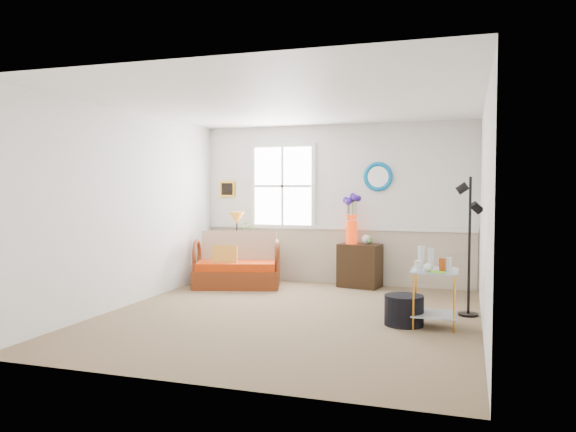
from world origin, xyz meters
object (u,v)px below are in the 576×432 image
(loveseat, at_px, (237,260))
(lamp_stand, at_px, (239,261))
(cabinet, at_px, (360,266))
(floor_lamp, at_px, (469,247))
(side_table, at_px, (434,298))
(ottoman, at_px, (404,310))

(loveseat, distance_m, lamp_stand, 0.57)
(cabinet, bearing_deg, lamp_stand, -168.20)
(floor_lamp, bearing_deg, side_table, -118.92)
(side_table, bearing_deg, lamp_stand, 146.51)
(lamp_stand, relative_size, side_table, 1.05)
(lamp_stand, distance_m, side_table, 3.99)
(cabinet, relative_size, ottoman, 1.53)
(lamp_stand, xyz_separation_m, cabinet, (2.05, 0.05, -0.00))
(lamp_stand, height_order, side_table, lamp_stand)
(cabinet, bearing_deg, loveseat, -152.16)
(loveseat, distance_m, floor_lamp, 3.65)
(lamp_stand, relative_size, floor_lamp, 0.40)
(side_table, distance_m, floor_lamp, 0.96)
(loveseat, bearing_deg, lamp_stand, 93.49)
(ottoman, bearing_deg, side_table, 3.36)
(cabinet, height_order, floor_lamp, floor_lamp)
(cabinet, xyz_separation_m, side_table, (1.27, -2.25, -0.02))
(side_table, relative_size, ottoman, 1.46)
(side_table, height_order, floor_lamp, floor_lamp)
(lamp_stand, height_order, floor_lamp, floor_lamp)
(floor_lamp, bearing_deg, lamp_stand, 156.58)
(floor_lamp, xyz_separation_m, ottoman, (-0.71, -0.73, -0.68))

